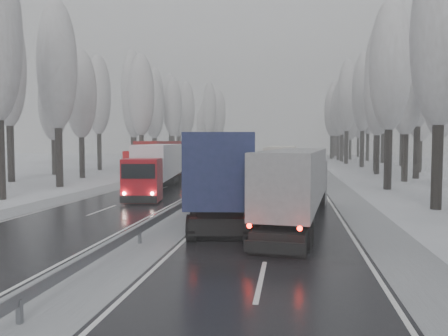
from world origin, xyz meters
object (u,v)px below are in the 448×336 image
(truck_blue_box, at_px, (225,168))
(truck_cream_box, at_px, (282,163))
(truck_red_red, at_px, (165,156))
(box_truck_distant, at_px, (286,154))
(truck_grey_tarp, at_px, (298,180))
(truck_red_white, at_px, (158,164))

(truck_blue_box, relative_size, truck_cream_box, 1.22)
(truck_blue_box, xyz_separation_m, truck_red_red, (-10.50, 23.55, -0.19))
(truck_cream_box, bearing_deg, box_truck_distant, 91.65)
(truck_grey_tarp, distance_m, truck_red_red, 29.65)
(truck_blue_box, xyz_separation_m, truck_red_white, (-7.16, 10.15, -0.36))
(truck_grey_tarp, distance_m, truck_blue_box, 4.73)
(box_truck_distant, bearing_deg, truck_red_white, -105.20)
(truck_cream_box, distance_m, truck_red_red, 15.85)
(box_truck_distant, bearing_deg, truck_blue_box, -98.42)
(truck_grey_tarp, relative_size, truck_cream_box, 1.01)
(box_truck_distant, xyz_separation_m, truck_red_white, (-9.86, -63.04, 0.90))
(truck_red_white, relative_size, truck_red_red, 0.93)
(truck_cream_box, distance_m, box_truck_distant, 57.95)
(truck_blue_box, distance_m, truck_cream_box, 15.55)
(truck_red_red, bearing_deg, truck_cream_box, -26.49)
(truck_blue_box, height_order, truck_cream_box, truck_blue_box)
(truck_grey_tarp, relative_size, box_truck_distant, 1.97)
(truck_red_red, bearing_deg, truck_blue_box, -60.87)
(truck_grey_tarp, height_order, truck_red_red, truck_red_red)
(truck_blue_box, xyz_separation_m, box_truck_distant, (2.70, 73.19, -1.27))
(truck_grey_tarp, relative_size, truck_red_red, 0.89)
(truck_grey_tarp, xyz_separation_m, truck_blue_box, (-4.16, 2.21, 0.46))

